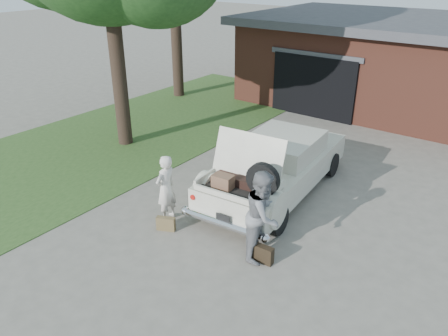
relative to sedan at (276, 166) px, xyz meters
The scene contains 8 objects.
ground 2.25m from the sedan, 103.03° to the right, with size 90.00×90.00×0.00m, color gray.
grass_strip 6.09m from the sedan, behind, with size 6.00×16.00×0.02m, color #2D4C1E.
house 9.45m from the sedan, 86.95° to the left, with size 12.80×7.80×3.30m.
sedan is the anchor object (origin of this frame).
woman_left 2.82m from the sedan, 117.56° to the right, with size 0.56×0.37×1.53m, color silver.
woman_right 2.62m from the sedan, 64.99° to the right, with size 0.88×0.69×1.81m, color gray.
suitcase_left 3.08m from the sedan, 109.41° to the right, with size 0.40×0.13×0.31m, color olive.
suitcase_right 2.87m from the sedan, 64.36° to the right, with size 0.46×0.15×0.35m, color black.
Camera 1 is at (5.20, -6.36, 5.25)m, focal length 35.00 mm.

